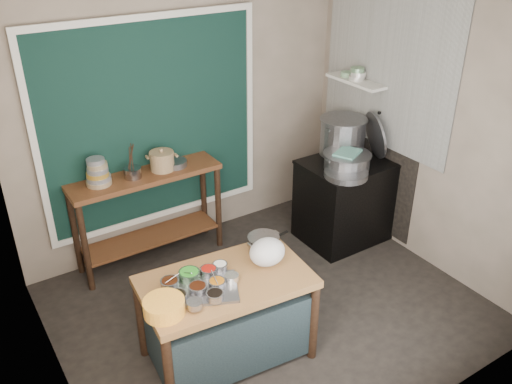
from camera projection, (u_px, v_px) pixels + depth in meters
floor at (268, 308)px, 4.84m from camera, size 3.50×3.00×0.02m
back_wall at (184, 111)px, 5.30m from camera, size 3.50×0.02×2.80m
left_wall at (34, 232)px, 3.34m from camera, size 0.02×3.00×2.80m
right_wall at (427, 122)px, 5.03m from camera, size 0.02×3.00×2.80m
curtain_panel at (152, 124)px, 5.13m from camera, size 2.10×0.02×1.90m
curtain_frame at (153, 124)px, 5.12m from camera, size 2.22×0.03×2.02m
tile_panel at (388, 62)px, 5.21m from camera, size 0.02×1.70×1.70m
soot_patch at (369, 166)px, 5.83m from camera, size 0.01×1.30×1.30m
wall_shelf at (356, 81)px, 5.50m from camera, size 0.22×0.70×0.03m
prep_table at (227, 318)px, 4.16m from camera, size 1.31×0.83×0.75m
back_counter at (149, 217)px, 5.30m from camera, size 1.45×0.40×0.95m
stove_block at (346, 201)px, 5.70m from camera, size 0.90×0.68×0.85m
stove_top at (349, 163)px, 5.49m from camera, size 0.92×0.69×0.03m
condiment_tray at (201, 289)px, 3.86m from camera, size 0.62×0.55×0.02m
condiment_bowls at (198, 284)px, 3.85m from camera, size 0.56×0.44×0.06m
yellow_basin at (164, 307)px, 3.62m from camera, size 0.32×0.32×0.11m
saucepan at (264, 244)px, 4.26m from camera, size 0.29×0.29×0.14m
plastic_bag_a at (267, 252)px, 4.10m from camera, size 0.31×0.27×0.21m
plastic_bag_b at (266, 251)px, 4.15m from camera, size 0.28×0.26×0.17m
bowl_stack at (98, 173)px, 4.84m from camera, size 0.23×0.23×0.26m
utensil_cup at (133, 173)px, 4.99m from camera, size 0.19×0.19×0.10m
ceramic_crock at (162, 162)px, 5.13m from camera, size 0.32×0.32×0.16m
wide_bowl at (175, 163)px, 5.22m from camera, size 0.28×0.28×0.06m
stock_pot at (342, 136)px, 5.58m from camera, size 0.58×0.58×0.39m
pot_lid at (375, 135)px, 5.48m from camera, size 0.29×0.51×0.49m
steamer at (347, 161)px, 5.32m from camera, size 0.50×0.50×0.16m
green_cloth at (348, 153)px, 5.28m from camera, size 0.33×0.30×0.02m
shallow_pan at (346, 174)px, 5.18m from camera, size 0.45×0.45×0.06m
shelf_bowl_stack at (357, 74)px, 5.46m from camera, size 0.16×0.16×0.13m
shelf_bowl_green at (347, 74)px, 5.59m from camera, size 0.17×0.17×0.05m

